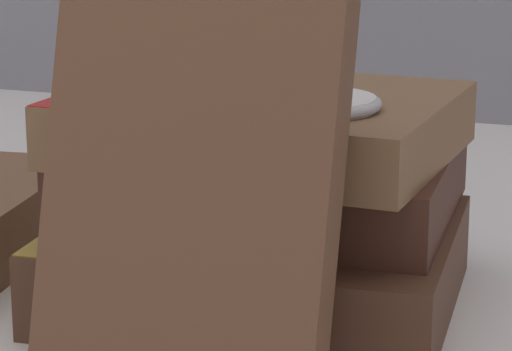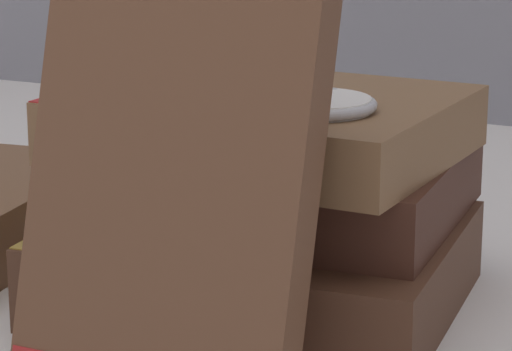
{
  "view_description": "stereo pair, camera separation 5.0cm",
  "coord_description": "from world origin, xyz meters",
  "px_view_note": "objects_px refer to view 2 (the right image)",
  "views": [
    {
      "loc": [
        0.22,
        -0.51,
        0.21
      ],
      "look_at": [
        0.05,
        -0.01,
        0.07
      ],
      "focal_mm": 85.0,
      "sensor_mm": 36.0,
      "label": 1
    },
    {
      "loc": [
        0.27,
        -0.49,
        0.21
      ],
      "look_at": [
        0.05,
        -0.01,
        0.07
      ],
      "focal_mm": 85.0,
      "sensor_mm": 36.0,
      "label": 2
    }
  ],
  "objects_px": {
    "book_flat_bottom": "(251,262)",
    "book_flat_middle": "(263,180)",
    "pocket_watch": "(316,104)",
    "reading_glasses": "(311,196)",
    "book_flat_top": "(256,123)",
    "book_leaning_front": "(169,204)"
  },
  "relations": [
    {
      "from": "pocket_watch",
      "to": "reading_glasses",
      "type": "bearing_deg",
      "value": 112.52
    },
    {
      "from": "book_flat_bottom",
      "to": "book_flat_middle",
      "type": "relative_size",
      "value": 1.06
    },
    {
      "from": "book_flat_top",
      "to": "reading_glasses",
      "type": "xyz_separation_m",
      "value": [
        -0.04,
        0.17,
        -0.08
      ]
    },
    {
      "from": "book_flat_top",
      "to": "book_leaning_front",
      "type": "relative_size",
      "value": 1.08
    },
    {
      "from": "book_flat_bottom",
      "to": "book_flat_top",
      "type": "relative_size",
      "value": 1.1
    },
    {
      "from": "book_flat_middle",
      "to": "book_leaning_front",
      "type": "bearing_deg",
      "value": -87.2
    },
    {
      "from": "reading_glasses",
      "to": "book_flat_middle",
      "type": "bearing_deg",
      "value": -88.57
    },
    {
      "from": "book_flat_bottom",
      "to": "pocket_watch",
      "type": "relative_size",
      "value": 3.43
    },
    {
      "from": "book_flat_bottom",
      "to": "book_leaning_front",
      "type": "xyz_separation_m",
      "value": [
        0.01,
        -0.1,
        0.06
      ]
    },
    {
      "from": "book_flat_top",
      "to": "book_flat_bottom",
      "type": "bearing_deg",
      "value": -88.67
    },
    {
      "from": "book_flat_bottom",
      "to": "pocket_watch",
      "type": "xyz_separation_m",
      "value": [
        0.04,
        -0.02,
        0.08
      ]
    },
    {
      "from": "book_flat_bottom",
      "to": "pocket_watch",
      "type": "height_order",
      "value": "pocket_watch"
    },
    {
      "from": "reading_glasses",
      "to": "book_leaning_front",
      "type": "bearing_deg",
      "value": -91.77
    },
    {
      "from": "book_flat_top",
      "to": "pocket_watch",
      "type": "height_order",
      "value": "pocket_watch"
    },
    {
      "from": "book_flat_middle",
      "to": "pocket_watch",
      "type": "distance_m",
      "value": 0.08
    },
    {
      "from": "book_flat_bottom",
      "to": "book_leaning_front",
      "type": "bearing_deg",
      "value": -87.85
    },
    {
      "from": "pocket_watch",
      "to": "reading_glasses",
      "type": "distance_m",
      "value": 0.24
    },
    {
      "from": "book_flat_bottom",
      "to": "book_flat_top",
      "type": "xyz_separation_m",
      "value": [
        0.0,
        0.01,
        0.07
      ]
    },
    {
      "from": "pocket_watch",
      "to": "book_flat_middle",
      "type": "bearing_deg",
      "value": 136.95
    },
    {
      "from": "book_flat_bottom",
      "to": "book_flat_top",
      "type": "bearing_deg",
      "value": 84.2
    },
    {
      "from": "book_flat_middle",
      "to": "reading_glasses",
      "type": "bearing_deg",
      "value": 100.43
    },
    {
      "from": "pocket_watch",
      "to": "reading_glasses",
      "type": "relative_size",
      "value": 0.5
    }
  ]
}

